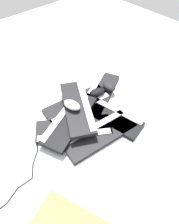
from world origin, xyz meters
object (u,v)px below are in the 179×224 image
(mouse_3, at_px, (72,105))
(mouse_1, at_px, (109,86))
(mouse_0, at_px, (81,100))
(mouse_2, at_px, (97,92))
(keyboard_3, at_px, (100,93))
(keyboard_6, at_px, (77,107))
(keyboard_4, at_px, (78,104))
(keyboard_1, at_px, (100,134))
(keyboard_5, at_px, (70,119))
(keyboard_2, at_px, (108,115))
(keyboard_0, at_px, (74,129))

(mouse_3, bearing_deg, mouse_1, -99.63)
(mouse_0, xyz_separation_m, mouse_2, (-0.13, 0.02, 0.00))
(mouse_3, bearing_deg, mouse_0, -81.35)
(keyboard_3, bearing_deg, keyboard_6, 9.78)
(keyboard_4, distance_m, mouse_1, 0.25)
(mouse_3, bearing_deg, keyboard_6, -112.22)
(mouse_1, relative_size, mouse_3, 1.00)
(keyboard_4, relative_size, keyboard_6, 1.00)
(mouse_2, distance_m, mouse_3, 0.24)
(mouse_1, bearing_deg, keyboard_4, -95.97)
(keyboard_3, height_order, mouse_0, mouse_0)
(keyboard_1, bearing_deg, mouse_0, -107.56)
(keyboard_3, distance_m, mouse_2, 0.05)
(keyboard_3, xyz_separation_m, mouse_2, (0.03, 0.01, 0.04))
(keyboard_3, relative_size, keyboard_4, 1.01)
(keyboard_6, height_order, mouse_3, mouse_3)
(mouse_0, bearing_deg, mouse_3, -168.36)
(keyboard_4, height_order, keyboard_6, keyboard_6)
(keyboard_5, bearing_deg, mouse_0, -155.54)
(keyboard_1, distance_m, mouse_1, 0.38)
(keyboard_6, bearing_deg, keyboard_2, 133.84)
(keyboard_6, height_order, mouse_1, keyboard_6)
(mouse_1, bearing_deg, keyboard_1, -48.98)
(keyboard_1, relative_size, mouse_1, 4.15)
(keyboard_4, distance_m, mouse_3, 0.14)
(keyboard_3, height_order, keyboard_6, keyboard_6)
(mouse_0, bearing_deg, keyboard_6, -156.09)
(keyboard_1, distance_m, keyboard_5, 0.20)
(keyboard_2, xyz_separation_m, mouse_1, (-0.17, -0.16, 0.04))
(keyboard_2, xyz_separation_m, keyboard_6, (0.13, -0.14, 0.06))
(keyboard_6, relative_size, mouse_3, 4.15)
(mouse_1, bearing_deg, mouse_3, -83.29)
(keyboard_0, xyz_separation_m, keyboard_5, (-0.01, -0.05, 0.03))
(keyboard_2, distance_m, keyboard_5, 0.24)
(keyboard_5, relative_size, mouse_2, 4.22)
(keyboard_1, height_order, mouse_1, mouse_1)
(keyboard_2, bearing_deg, keyboard_5, -27.76)
(keyboard_0, height_order, keyboard_2, same)
(mouse_1, bearing_deg, keyboard_2, -42.76)
(keyboard_5, height_order, mouse_2, mouse_2)
(keyboard_5, height_order, mouse_0, mouse_0)
(keyboard_6, bearing_deg, keyboard_0, 38.72)
(mouse_1, bearing_deg, mouse_0, -92.25)
(keyboard_0, bearing_deg, mouse_1, -166.13)
(keyboard_1, bearing_deg, mouse_3, -83.37)
(keyboard_2, bearing_deg, mouse_2, -112.15)
(keyboard_1, height_order, keyboard_4, same)
(keyboard_2, height_order, keyboard_4, same)
(keyboard_2, bearing_deg, keyboard_6, -46.16)
(mouse_0, height_order, mouse_3, mouse_3)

